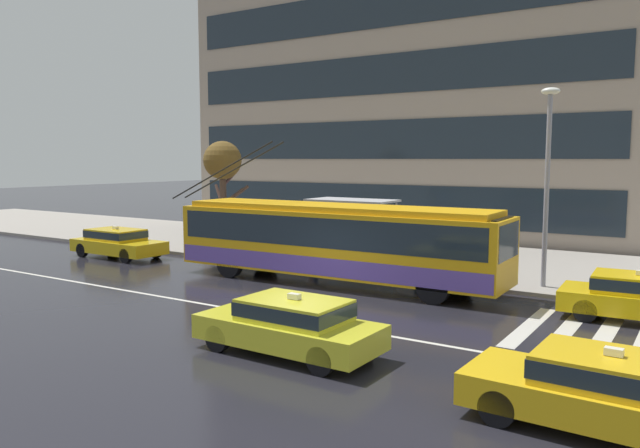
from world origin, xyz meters
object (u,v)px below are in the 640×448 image
at_px(taxi_oncoming_near, 291,323).
at_px(taxi_queued_behind_bus, 118,242).
at_px(taxi_oncoming_far, 605,389).
at_px(pedestrian_waiting_by_pole, 316,224).
at_px(bus_shelter, 355,214).
at_px(street_lamp, 548,170).
at_px(trolleybus, 335,240).
at_px(pedestrian_at_shelter, 420,235).
at_px(street_tree_bare, 223,164).
at_px(pedestrian_walking_past, 311,219).
at_px(pedestrian_approaching_curb, 421,226).

xyz_separation_m(taxi_oncoming_near, taxi_queued_behind_bus, (-14.39, 6.90, 0.00)).
relative_size(taxi_oncoming_far, pedestrian_waiting_by_pole, 2.20).
relative_size(bus_shelter, street_lamp, 0.55).
height_order(trolleybus, taxi_queued_behind_bus, trolleybus).
xyz_separation_m(pedestrian_waiting_by_pole, street_lamp, (9.17, -0.23, 2.31)).
distance_m(taxi_oncoming_near, pedestrian_at_shelter, 9.58).
bearing_deg(street_lamp, pedestrian_waiting_by_pole, 178.56).
bearing_deg(trolleybus, pedestrian_waiting_by_pole, 132.46).
bearing_deg(taxi_oncoming_far, bus_shelter, 133.92).
xyz_separation_m(trolleybus, pedestrian_at_shelter, (2.21, 2.25, 0.09)).
bearing_deg(pedestrian_at_shelter, taxi_oncoming_near, -83.74).
relative_size(pedestrian_at_shelter, pedestrian_waiting_by_pole, 0.98).
xyz_separation_m(taxi_oncoming_far, taxi_oncoming_near, (-6.52, 0.48, -0.00)).
bearing_deg(street_lamp, street_tree_bare, 178.42).
distance_m(taxi_oncoming_near, street_lamp, 10.99).
distance_m(taxi_oncoming_far, pedestrian_walking_past, 18.03).
bearing_deg(trolleybus, pedestrian_approaching_curb, 68.85).
xyz_separation_m(bus_shelter, street_tree_bare, (-6.50, -0.82, 2.05)).
bearing_deg(pedestrian_at_shelter, taxi_queued_behind_bus, -169.07).
height_order(pedestrian_at_shelter, pedestrian_walking_past, pedestrian_walking_past).
relative_size(taxi_oncoming_near, pedestrian_approaching_curb, 2.15).
relative_size(taxi_queued_behind_bus, pedestrian_waiting_by_pole, 2.29).
bearing_deg(bus_shelter, pedestrian_walking_past, 175.35).
bearing_deg(taxi_oncoming_near, taxi_queued_behind_bus, 154.36).
relative_size(taxi_queued_behind_bus, bus_shelter, 1.25).
bearing_deg(taxi_oncoming_near, pedestrian_waiting_by_pole, 120.38).
bearing_deg(bus_shelter, street_lamp, -8.74).
bearing_deg(street_lamp, taxi_oncoming_far, -72.28).
xyz_separation_m(taxi_oncoming_near, pedestrian_waiting_by_pole, (-5.99, 10.22, 1.00)).
bearing_deg(pedestrian_waiting_by_pole, street_tree_bare, 178.16).
height_order(taxi_oncoming_near, pedestrian_approaching_curb, pedestrian_approaching_curb).
bearing_deg(pedestrian_at_shelter, street_lamp, 6.83).
bearing_deg(trolleybus, street_tree_bare, 158.40).
xyz_separation_m(pedestrian_walking_past, street_lamp, (10.20, -1.40, 2.25)).
relative_size(pedestrian_walking_past, pedestrian_waiting_by_pole, 1.01).
xyz_separation_m(bus_shelter, pedestrian_walking_past, (-2.29, 0.19, -0.34)).
relative_size(pedestrian_at_shelter, street_lamp, 0.30).
bearing_deg(trolleybus, pedestrian_at_shelter, 45.52).
distance_m(trolleybus, taxi_queued_behind_bus, 11.17).
xyz_separation_m(pedestrian_at_shelter, street_lamp, (4.22, 0.51, 2.37)).
distance_m(taxi_oncoming_near, bus_shelter, 12.24).
xyz_separation_m(bus_shelter, pedestrian_approaching_curb, (2.99, -0.05, -0.31)).
bearing_deg(bus_shelter, taxi_queued_behind_bus, -156.03).
relative_size(pedestrian_waiting_by_pole, street_tree_bare, 0.39).
distance_m(bus_shelter, pedestrian_waiting_by_pole, 1.65).
distance_m(pedestrian_walking_past, street_lamp, 10.53).
distance_m(pedestrian_walking_past, street_tree_bare, 4.95).
bearing_deg(taxi_oncoming_near, street_tree_bare, 137.23).
bearing_deg(taxi_oncoming_far, pedestrian_waiting_by_pole, 139.48).
distance_m(taxi_oncoming_far, pedestrian_waiting_by_pole, 16.49).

